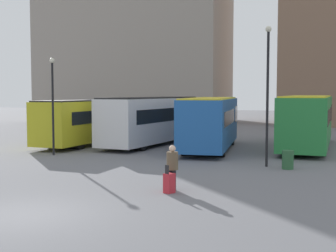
% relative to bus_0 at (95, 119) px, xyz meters
% --- Properties ---
extents(ground_plane, '(160.00, 160.00, 0.00)m').
position_rel_bus_0_xyz_m(ground_plane, '(6.95, -17.73, -1.62)').
color(ground_plane, slate).
extents(building_block_left, '(22.22, 11.07, 28.19)m').
position_rel_bus_0_xyz_m(building_block_left, '(-7.40, 24.83, 12.47)').
color(building_block_left, gray).
rests_on(building_block_left, ground_plane).
extents(bus_0, '(2.95, 11.35, 2.97)m').
position_rel_bus_0_xyz_m(bus_0, '(0.00, 0.00, 0.00)').
color(bus_0, gold).
rests_on(bus_0, ground_plane).
extents(bus_1, '(3.64, 10.48, 3.14)m').
position_rel_bus_0_xyz_m(bus_1, '(4.07, 0.31, 0.08)').
color(bus_1, silver).
rests_on(bus_1, ground_plane).
extents(bus_2, '(3.44, 9.64, 3.13)m').
position_rel_bus_0_xyz_m(bus_2, '(8.40, -1.23, 0.08)').
color(bus_2, '#1E56A3').
rests_on(bus_2, ground_plane).
extents(bus_3, '(2.94, 11.11, 3.25)m').
position_rel_bus_0_xyz_m(bus_3, '(13.91, 1.52, 0.14)').
color(bus_3, '#237A38').
rests_on(bus_3, ground_plane).
extents(traveler, '(0.54, 0.54, 1.60)m').
position_rel_bus_0_xyz_m(traveler, '(9.86, -13.08, -0.67)').
color(traveler, black).
rests_on(traveler, ground_plane).
extents(suitcase, '(0.39, 0.43, 0.98)m').
position_rel_bus_0_xyz_m(suitcase, '(9.92, -13.60, -1.28)').
color(suitcase, '#B7232D').
rests_on(suitcase, ground_plane).
extents(lamp_post_0, '(0.28, 0.28, 6.48)m').
position_rel_bus_0_xyz_m(lamp_post_0, '(12.39, -6.71, 2.13)').
color(lamp_post_0, black).
rests_on(lamp_post_0, ground_plane).
extents(lamp_post_1, '(0.28, 0.28, 5.32)m').
position_rel_bus_0_xyz_m(lamp_post_1, '(0.75, -6.36, 1.53)').
color(lamp_post_1, black).
rests_on(lamp_post_1, ground_plane).
extents(trash_bin, '(0.52, 0.52, 0.85)m').
position_rel_bus_0_xyz_m(trash_bin, '(13.39, -7.12, -1.20)').
color(trash_bin, '#285633').
rests_on(trash_bin, ground_plane).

